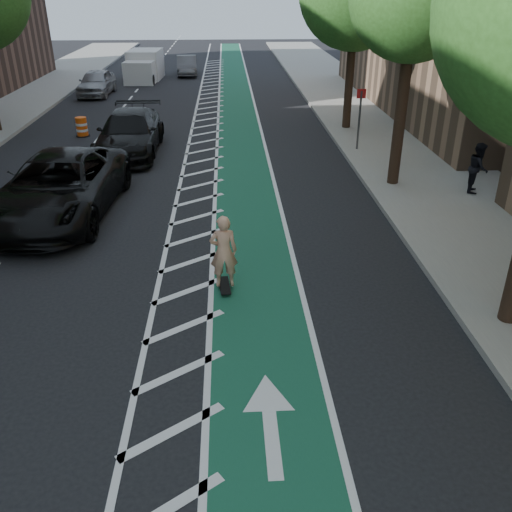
{
  "coord_description": "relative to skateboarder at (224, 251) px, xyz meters",
  "views": [
    {
      "loc": [
        2.44,
        -8.99,
        6.12
      ],
      "look_at": [
        2.97,
        0.88,
        1.1
      ],
      "focal_mm": 38.0,
      "sensor_mm": 36.0,
      "label": 1
    }
  ],
  "objects": [
    {
      "name": "box_truck",
      "position": [
        -5.48,
        29.08,
        -0.05
      ],
      "size": [
        2.3,
        4.71,
        1.92
      ],
      "rotation": [
        0.0,
        0.0,
        -0.06
      ],
      "color": "silver",
      "rests_on": "ground"
    },
    {
      "name": "car_grey",
      "position": [
        -2.7,
        31.23,
        -0.27
      ],
      "size": [
        1.69,
        4.11,
        1.32
      ],
      "primitive_type": "imported",
      "rotation": [
        0.0,
        0.0,
        0.07
      ],
      "color": "#56565B",
      "rests_on": "ground"
    },
    {
      "name": "suv_far",
      "position": [
        -3.69,
        10.92,
        -0.13
      ],
      "size": [
        2.3,
        5.57,
        1.61
      ],
      "primitive_type": "imported",
      "rotation": [
        0.0,
        0.0,
        -0.01
      ],
      "color": "black",
      "rests_on": "ground"
    },
    {
      "name": "curb_right",
      "position": [
        4.75,
        8.54,
        -0.85
      ],
      "size": [
        0.12,
        90.0,
        0.16
      ],
      "primitive_type": "cube",
      "color": "gray",
      "rests_on": "ground"
    },
    {
      "name": "buffer_strip",
      "position": [
        -0.8,
        8.54,
        -0.93
      ],
      "size": [
        1.4,
        90.0,
        0.01
      ],
      "primitive_type": "cube",
      "color": "silver",
      "rests_on": "ground"
    },
    {
      "name": "barrel_c",
      "position": [
        -6.26,
        13.75,
        -0.54
      ],
      "size": [
        0.61,
        0.61,
        0.83
      ],
      "color": "#EC500C",
      "rests_on": "ground"
    },
    {
      "name": "barrel_b",
      "position": [
        -4.16,
        12.54,
        -0.45
      ],
      "size": [
        0.75,
        0.75,
        1.02
      ],
      "color": "#FF5A0D",
      "rests_on": "ground"
    },
    {
      "name": "skateboarder",
      "position": [
        0.0,
        0.0,
        0.0
      ],
      "size": [
        0.64,
        0.45,
        1.66
      ],
      "primitive_type": "imported",
      "rotation": [
        0.0,
        0.0,
        3.23
      ],
      "color": "tan",
      "rests_on": "skateboard"
    },
    {
      "name": "pedestrian",
      "position": [
        7.95,
        5.47,
        -0.0
      ],
      "size": [
        0.85,
        0.94,
        1.57
      ],
      "primitive_type": "imported",
      "rotation": [
        0.0,
        0.0,
        1.15
      ],
      "color": "black",
      "rests_on": "sidewalk_right"
    },
    {
      "name": "ground",
      "position": [
        -2.3,
        -1.46,
        -0.93
      ],
      "size": [
        120.0,
        120.0,
        0.0
      ],
      "primitive_type": "plane",
      "color": "black",
      "rests_on": "ground"
    },
    {
      "name": "barrel_a",
      "position": [
        -6.06,
        4.17,
        -0.51
      ],
      "size": [
        0.66,
        0.66,
        0.9
      ],
      "color": "#FF510D",
      "rests_on": "ground"
    },
    {
      "name": "sign_post",
      "position": [
        5.3,
        10.54,
        0.42
      ],
      "size": [
        0.35,
        0.08,
        2.47
      ],
      "color": "#4C4C4C",
      "rests_on": "ground"
    },
    {
      "name": "skateboard",
      "position": [
        0.0,
        -0.0,
        -0.85
      ],
      "size": [
        0.29,
        0.81,
        0.11
      ],
      "rotation": [
        0.0,
        0.0,
        0.09
      ],
      "color": "black",
      "rests_on": "ground"
    },
    {
      "name": "bike_lane",
      "position": [
        0.7,
        8.54,
        -0.93
      ],
      "size": [
        2.0,
        90.0,
        0.01
      ],
      "primitive_type": "cube",
      "color": "#164E36",
      "rests_on": "ground"
    },
    {
      "name": "car_silver",
      "position": [
        -7.61,
        23.57,
        -0.2
      ],
      "size": [
        1.86,
        4.35,
        1.46
      ],
      "primitive_type": "imported",
      "rotation": [
        0.0,
        0.0,
        -0.03
      ],
      "color": "gray",
      "rests_on": "ground"
    },
    {
      "name": "suv_near",
      "position": [
        -4.7,
        4.56,
        -0.06
      ],
      "size": [
        3.3,
        6.47,
        1.75
      ],
      "primitive_type": "imported",
      "rotation": [
        0.0,
        0.0,
        -0.06
      ],
      "color": "black",
      "rests_on": "ground"
    },
    {
      "name": "sidewalk_right",
      "position": [
        7.2,
        8.54,
        -0.86
      ],
      "size": [
        5.0,
        90.0,
        0.15
      ],
      "primitive_type": "cube",
      "color": "gray",
      "rests_on": "ground"
    }
  ]
}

